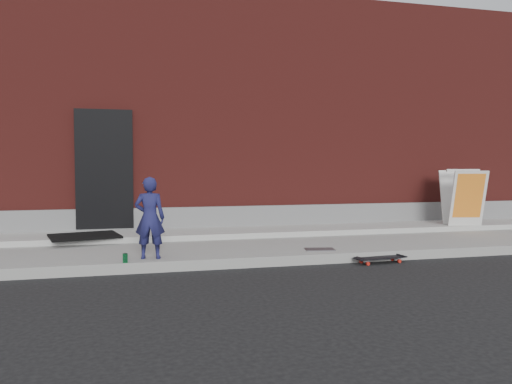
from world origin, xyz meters
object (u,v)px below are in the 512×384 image
object	(u,v)px
child	(150,218)
pizza_sign	(463,197)
soda_can	(125,258)
skateboard	(380,258)

from	to	relation	value
child	pizza_sign	world-z (taller)	pizza_sign
pizza_sign	soda_can	xyz separation A→B (m)	(-6.69, -1.92, -0.61)
skateboard	soda_can	xyz separation A→B (m)	(-3.72, 0.17, 0.14)
child	pizza_sign	distance (m)	6.57
soda_can	child	bearing A→B (deg)	34.13
soda_can	skateboard	bearing A→B (deg)	-2.62
pizza_sign	skateboard	bearing A→B (deg)	-144.81
skateboard	pizza_sign	bearing A→B (deg)	35.19
skateboard	soda_can	distance (m)	3.73
child	skateboard	world-z (taller)	child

